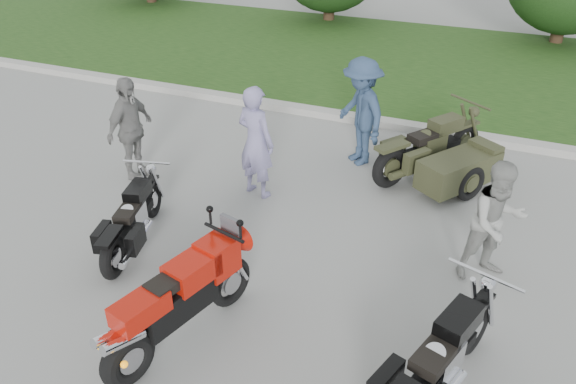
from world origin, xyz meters
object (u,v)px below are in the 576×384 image
at_px(person_grey, 497,222).
at_px(person_stripe, 256,142).
at_px(sportbike_red, 178,300).
at_px(person_denim, 361,112).
at_px(cruiser_right, 435,370).
at_px(cruiser_sidecar, 444,161).
at_px(person_back, 130,130).
at_px(cruiser_left, 131,223).

bearing_deg(person_grey, person_stripe, 132.51).
xyz_separation_m(sportbike_red, person_denim, (0.56, 5.03, 0.35)).
bearing_deg(cruiser_right, sportbike_red, -156.91).
xyz_separation_m(cruiser_sidecar, person_denim, (-1.54, 0.29, 0.51)).
relative_size(person_denim, person_back, 1.08).
bearing_deg(sportbike_red, cruiser_left, 156.24).
distance_m(cruiser_left, cruiser_right, 4.46).
distance_m(person_stripe, person_back, 2.17).
bearing_deg(person_grey, person_back, 139.62).
bearing_deg(cruiser_right, cruiser_left, -175.51).
bearing_deg(person_denim, cruiser_sidecar, 33.67).
bearing_deg(sportbike_red, cruiser_sidecar, 81.38).
height_order(cruiser_left, person_denim, person_denim).
distance_m(sportbike_red, cruiser_left, 2.06).
distance_m(sportbike_red, cruiser_right, 2.76).
bearing_deg(cruiser_right, person_grey, 100.87).
bearing_deg(sportbike_red, person_grey, 55.54).
bearing_deg(cruiser_left, cruiser_right, -28.33).
bearing_deg(cruiser_right, person_stripe, 155.89).
height_order(person_denim, person_back, person_denim).
distance_m(cruiser_left, cruiser_sidecar, 5.06).
height_order(cruiser_sidecar, person_grey, person_grey).
xyz_separation_m(cruiser_sidecar, person_grey, (0.94, -2.17, 0.37)).
height_order(sportbike_red, person_stripe, person_stripe).
xyz_separation_m(sportbike_red, person_grey, (3.05, 2.57, 0.21)).
relative_size(sportbike_red, person_stripe, 1.17).
relative_size(cruiser_left, person_denim, 1.05).
bearing_deg(cruiser_left, person_back, 110.25).
height_order(cruiser_left, cruiser_sidecar, cruiser_sidecar).
height_order(cruiser_left, person_grey, person_grey).
bearing_deg(sportbike_red, cruiser_right, 20.15).
distance_m(cruiser_left, person_back, 2.14).
relative_size(person_grey, person_denim, 0.86).
bearing_deg(cruiser_right, person_denim, 132.72).
relative_size(person_stripe, person_grey, 1.12).
height_order(sportbike_red, cruiser_right, sportbike_red).
xyz_separation_m(sportbike_red, cruiser_left, (-1.59, 1.30, -0.20)).
xyz_separation_m(person_stripe, person_grey, (3.68, -0.74, -0.10)).
relative_size(cruiser_right, person_grey, 1.39).
bearing_deg(person_stripe, cruiser_right, 152.95).
xyz_separation_m(cruiser_right, person_grey, (0.31, 2.34, 0.36)).
relative_size(cruiser_left, person_back, 1.14).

